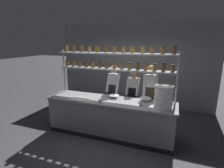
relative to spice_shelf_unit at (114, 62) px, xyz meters
name	(u,v)px	position (x,y,z in m)	size (l,w,h in m)	color
ground_plane	(110,134)	(0.01, -0.33, -1.80)	(40.00, 40.00, 0.00)	#3D3D42
back_wall	(133,65)	(0.01, 2.02, -0.32)	(5.56, 0.12, 2.95)	gray
prep_counter	(110,117)	(0.01, -0.33, -1.34)	(3.16, 0.76, 0.92)	gray
spice_shelf_unit	(114,62)	(0.00, 0.00, 0.00)	(3.04, 0.28, 2.23)	#999BA0
chef_left	(114,91)	(-0.12, 0.30, -0.83)	(0.38, 0.31, 1.68)	black
chef_center	(133,94)	(0.40, 0.44, -0.90)	(0.38, 0.30, 1.57)	black
chef_right	(150,94)	(0.89, 0.22, -0.78)	(0.38, 0.31, 1.74)	black
container_stack	(164,97)	(1.26, -0.43, -0.63)	(0.40, 0.40, 0.49)	white
cutting_board	(80,99)	(-0.68, -0.58, -0.86)	(0.40, 0.26, 0.02)	silver
prep_bowl_near_left	(146,99)	(0.84, -0.11, -0.84)	(0.27, 0.27, 0.08)	white
prep_bowl_center_front	(114,97)	(0.05, -0.15, -0.84)	(0.26, 0.26, 0.07)	silver
serving_cup_front	(100,101)	(-0.10, -0.63, -0.83)	(0.09, 0.09, 0.10)	#B2B7BC
serving_cup_by_board	(141,104)	(0.80, -0.50, -0.83)	(0.07, 0.07, 0.09)	#B2B7BC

